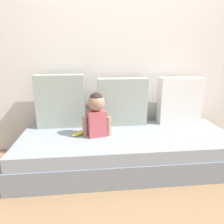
# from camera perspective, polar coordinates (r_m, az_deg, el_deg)

# --- Properties ---
(ground_plane) EXTENTS (12.00, 12.00, 0.00)m
(ground_plane) POSITION_cam_1_polar(r_m,az_deg,el_deg) (2.30, 3.97, -14.34)
(ground_plane) COLOR #93704C
(back_wall) EXTENTS (5.46, 0.10, 2.27)m
(back_wall) POSITION_cam_1_polar(r_m,az_deg,el_deg) (2.55, 2.19, 15.35)
(back_wall) COLOR silver
(back_wall) RESTS_ON ground
(couch) EXTENTS (2.26, 0.87, 0.35)m
(couch) POSITION_cam_1_polar(r_m,az_deg,el_deg) (2.22, 4.05, -10.51)
(couch) COLOR gray
(couch) RESTS_ON ground
(throw_pillow_left) EXTENTS (0.54, 0.16, 0.59)m
(throw_pillow_left) POSITION_cam_1_polar(r_m,az_deg,el_deg) (2.37, -14.12, 2.94)
(throw_pillow_left) COLOR #99A393
(throw_pillow_left) RESTS_ON couch
(throw_pillow_center) EXTENTS (0.57, 0.16, 0.55)m
(throw_pillow_center) POSITION_cam_1_polar(r_m,az_deg,el_deg) (2.38, 2.85, 2.86)
(throw_pillow_center) COLOR #99A393
(throw_pillow_center) RESTS_ON couch
(throw_pillow_right) EXTENTS (0.51, 0.16, 0.55)m
(throw_pillow_right) POSITION_cam_1_polar(r_m,az_deg,el_deg) (2.58, 18.41, 3.10)
(throw_pillow_right) COLOR silver
(throw_pillow_right) RESTS_ON couch
(toddler) EXTENTS (0.29, 0.17, 0.45)m
(toddler) POSITION_cam_1_polar(r_m,az_deg,el_deg) (2.05, -4.35, -0.33)
(toddler) COLOR #B24C51
(toddler) RESTS_ON couch
(banana) EXTENTS (0.16, 0.15, 0.04)m
(banana) POSITION_cam_1_polar(r_m,az_deg,el_deg) (2.15, -9.11, -5.94)
(banana) COLOR yellow
(banana) RESTS_ON couch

